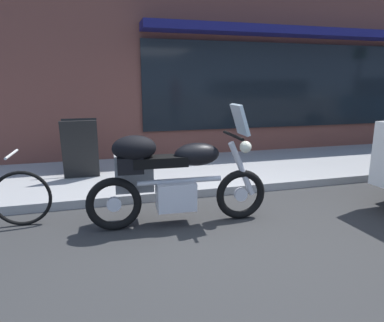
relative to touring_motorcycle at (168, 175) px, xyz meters
The scene contains 3 objects.
ground_plane 0.92m from the touring_motorcycle, 31.16° to the right, with size 80.00×80.00×0.00m, color #2F2F2F.
touring_motorcycle is the anchor object (origin of this frame).
sandwich_board_sign 2.20m from the touring_motorcycle, 117.71° to the left, with size 0.55×0.41×0.93m.
Camera 1 is at (-1.33, -3.28, 1.61)m, focal length 31.60 mm.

